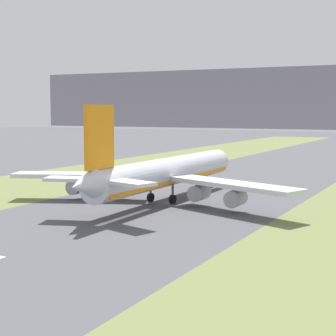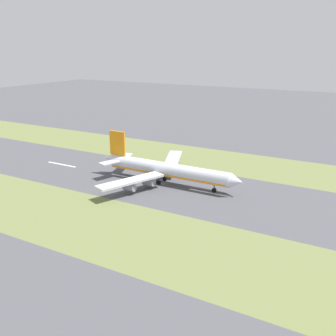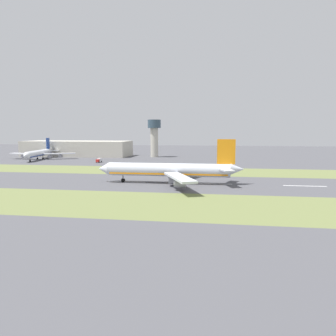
# 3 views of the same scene
# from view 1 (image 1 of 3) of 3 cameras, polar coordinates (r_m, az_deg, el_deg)

# --- Properties ---
(ground_plane) EXTENTS (800.00, 800.00, 0.00)m
(ground_plane) POSITION_cam_1_polar(r_m,az_deg,el_deg) (117.61, 0.09, -3.53)
(ground_plane) COLOR #4C4C51
(grass_median_west) EXTENTS (40.00, 600.00, 0.01)m
(grass_median_west) POSITION_cam_1_polar(r_m,az_deg,el_deg) (143.46, -16.16, -2.05)
(grass_median_west) COLOR olive
(grass_median_west) RESTS_ON ground
(centreline_dash_mid) EXTENTS (1.20, 18.00, 0.01)m
(centreline_dash_mid) POSITION_cam_1_polar(r_m,az_deg,el_deg) (102.40, -4.40, -4.96)
(centreline_dash_mid) COLOR silver
(centreline_dash_mid) RESTS_ON ground
(centreline_dash_far) EXTENTS (1.20, 18.00, 0.01)m
(centreline_dash_far) POSITION_cam_1_polar(r_m,az_deg,el_deg) (137.66, 4.30, -2.16)
(centreline_dash_far) COLOR silver
(centreline_dash_far) RESTS_ON ground
(airplane_main_jet) EXTENTS (64.14, 67.03, 20.20)m
(airplane_main_jet) POSITION_cam_1_polar(r_m,az_deg,el_deg) (117.77, -0.42, -0.56)
(airplane_main_jet) COLOR silver
(airplane_main_jet) RESTS_ON ground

